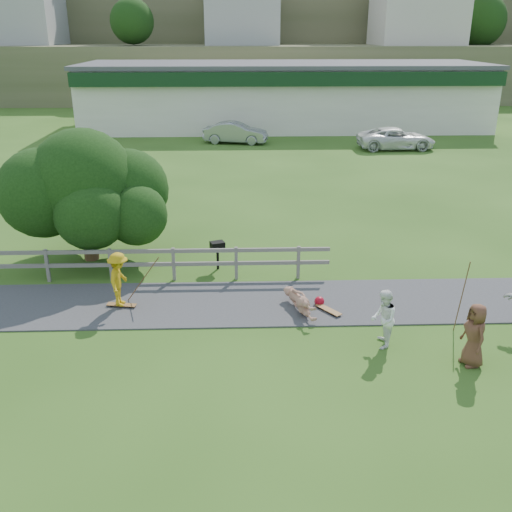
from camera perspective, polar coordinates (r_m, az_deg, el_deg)
The scene contains 17 objects.
ground at distance 15.54m, azimuth -1.94°, elevation -7.24°, with size 260.00×260.00×0.00m, color #2D5117.
path at distance 16.86m, azimuth -1.96°, elevation -4.72°, with size 34.00×3.00×0.04m, color #363639.
fence at distance 18.81m, azimuth -16.21°, elevation -0.40°, with size 15.05×0.10×1.10m.
strip_mall at distance 48.96m, azimuth 2.78°, elevation 15.81°, with size 32.50×10.75×5.10m.
skater_rider at distance 16.74m, azimuth -13.50°, elevation -2.60°, with size 1.03×0.59×1.60m, color #BD9411.
skater_fallen at distance 16.31m, azimuth 4.45°, elevation -4.57°, with size 1.74×0.42×0.63m, color tan.
spectator_a at distance 14.71m, azimuth 12.63°, elevation -6.17°, with size 0.75×0.58×1.53m, color white.
spectator_c at distance 14.54m, azimuth 21.01°, elevation -7.39°, with size 0.78×0.51×1.59m, color brown.
car_silver at distance 41.46m, azimuth -2.06°, elevation 12.21°, with size 1.57×4.50×1.48m, color gray.
car_white at distance 40.42m, azimuth 13.84°, elevation 11.34°, with size 2.39×5.18×1.44m, color white.
tree at distance 20.37m, azimuth -16.56°, elevation 4.20°, with size 5.69×5.69×3.42m, color black, non-canonical shape.
bbq at distance 19.12m, azimuth -3.85°, elevation 0.06°, with size 0.45×0.34×0.97m, color black, non-canonical shape.
longboard_rider at distance 17.06m, azimuth -13.29°, elevation -4.90°, with size 0.86×0.21×0.10m, color brown, non-canonical shape.
longboard_fallen at distance 16.44m, azimuth 7.25°, elevation -5.50°, with size 0.89×0.22×0.10m, color brown, non-canonical shape.
helmet at distance 16.77m, azimuth 6.35°, elevation -4.52°, with size 0.29×0.29×0.29m, color #A10B1C.
pole_rider at distance 16.97m, azimuth -11.29°, elevation -1.82°, with size 0.03×0.03×1.74m, color brown.
pole_spec_left at distance 15.92m, azimuth 19.88°, elevation -3.84°, with size 0.03×0.03×2.00m, color brown.
Camera 1 is at (0.06, -13.61, 7.49)m, focal length 40.00 mm.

